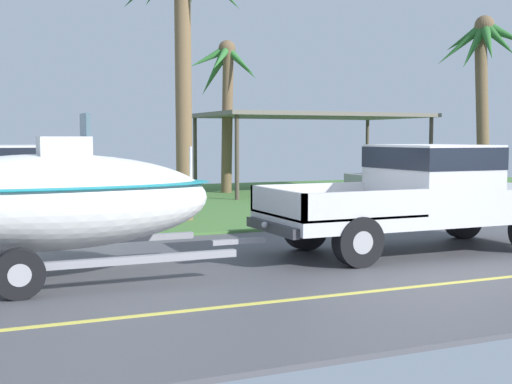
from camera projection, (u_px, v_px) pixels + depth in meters
The scene contains 8 objects.
ground at pixel (230, 210), 19.08m from camera, with size 36.00×22.00×0.11m.
pickup_truck_towing at pixel (429, 192), 12.22m from camera, with size 5.65×2.07×1.89m.
boat_on_trailer at pixel (47, 201), 9.60m from camera, with size 5.98×2.29×2.36m.
parked_sedan_near at pixel (416, 180), 21.65m from camera, with size 4.37×1.84×1.38m.
carport_awning at pixel (311, 117), 24.79m from camera, with size 7.99×4.67×2.87m.
palm_tree_near_right at pixel (184, 14), 15.93m from camera, with size 3.14×2.95×6.69m.
palm_tree_mid at pixel (226, 83), 23.95m from camera, with size 2.63×2.71×5.41m.
palm_tree_far_left at pixel (484, 62), 23.34m from camera, with size 2.83×2.82×6.18m.
Camera 1 is at (-6.89, -9.31, 2.02)m, focal length 47.96 mm.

